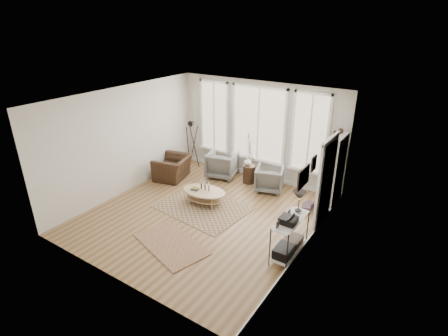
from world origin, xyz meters
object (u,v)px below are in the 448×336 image
Objects in this scene: bookcase at (334,171)px; armchair_left at (222,164)px; coffee_table at (204,193)px; side_table at (249,160)px; accent_chair at (173,168)px; armchair_right at (269,179)px; low_shelf at (290,233)px.

bookcase is 2.40× the size of armchair_left.
side_table is (0.36, 1.75, 0.43)m from coffee_table.
armchair_left is 0.82× the size of accent_chair.
accent_chair is at bearing -154.39° from side_table.
coffee_table is at bearing -147.88° from bookcase.
armchair_right reaches higher than coffee_table.
bookcase is 1.65× the size of coffee_table.
armchair_right is 2.92m from accent_chair.
low_shelf is 2.92m from armchair_right.
side_table is 2.33m from accent_chair.
accent_chair is (-4.44, 1.53, -0.17)m from low_shelf.
armchair_right is 0.72× the size of accent_chair.
coffee_table is (-2.73, 0.77, -0.22)m from low_shelf.
coffee_table is 1.87m from accent_chair.
side_table is at bearing 133.18° from low_shelf.
side_table is at bearing 78.34° from coffee_table.
coffee_table is 1.45× the size of armchair_left.
coffee_table is 1.19× the size of accent_chair.
bookcase is 3.37m from armchair_left.
armchair_left reaches higher than accent_chair.
low_shelf is 0.87× the size of side_table.
low_shelf is 1.04× the size of coffee_table.
low_shelf is 1.72× the size of armchair_right.
low_shelf is at bearing -46.82° from side_table.
side_table reaches higher than accent_chair.
armchair_left is at bearing 107.83° from coffee_table.
armchair_left is at bearing 143.08° from low_shelf.
low_shelf is 4.09m from armchair_left.
armchair_right is (-1.65, 2.41, -0.17)m from low_shelf.
accent_chair is at bearing -167.55° from bookcase.
armchair_right reaches higher than accent_chair.
low_shelf is at bearing -15.83° from coffee_table.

